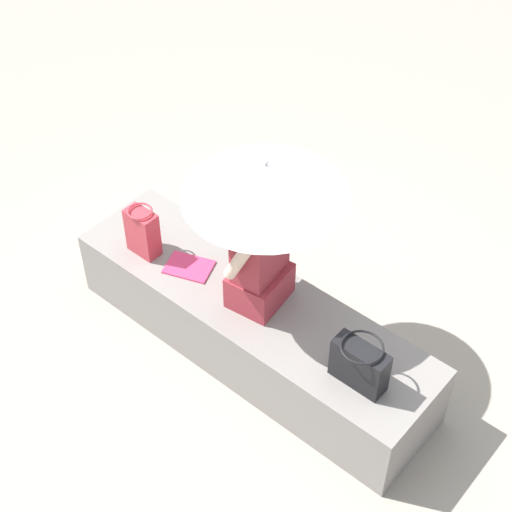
# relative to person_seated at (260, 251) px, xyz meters

# --- Properties ---
(ground_plane) EXTENTS (14.00, 14.00, 0.00)m
(ground_plane) POSITION_rel_person_seated_xyz_m (0.03, 0.03, -0.86)
(ground_plane) COLOR #9E9384
(stone_bench) EXTENTS (2.38, 0.64, 0.47)m
(stone_bench) POSITION_rel_person_seated_xyz_m (0.03, 0.03, -0.62)
(stone_bench) COLOR gray
(stone_bench) RESTS_ON ground
(person_seated) EXTENTS (0.32, 0.49, 0.90)m
(person_seated) POSITION_rel_person_seated_xyz_m (0.00, 0.00, 0.00)
(person_seated) COLOR #992D38
(person_seated) RESTS_ON stone_bench
(parasol) EXTENTS (0.90, 0.90, 1.00)m
(parasol) POSITION_rel_person_seated_xyz_m (-0.00, -0.04, 0.48)
(parasol) COLOR #B7B7BC
(parasol) RESTS_ON stone_bench
(handbag_black) EXTENTS (0.20, 0.15, 0.34)m
(handbag_black) POSITION_rel_person_seated_xyz_m (0.80, 0.16, -0.22)
(handbag_black) COLOR #B2333D
(handbag_black) RESTS_ON stone_bench
(tote_bag_canvas) EXTENTS (0.31, 0.23, 0.29)m
(tote_bag_canvas) POSITION_rel_person_seated_xyz_m (-0.79, 0.12, -0.24)
(tote_bag_canvas) COLOR black
(tote_bag_canvas) RESTS_ON stone_bench
(magazine) EXTENTS (0.33, 0.29, 0.01)m
(magazine) POSITION_rel_person_seated_xyz_m (0.49, 0.09, -0.38)
(magazine) COLOR #D83866
(magazine) RESTS_ON stone_bench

